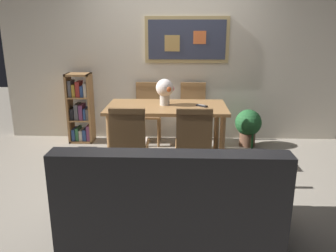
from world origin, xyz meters
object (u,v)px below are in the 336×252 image
Objects in this scene: leather_couch at (170,201)px; flower_vase at (165,90)px; dining_chair_far_left at (148,108)px; dining_chair_near_left at (129,139)px; dining_chair_near_right at (194,140)px; potted_ivy at (248,125)px; bookshelf at (81,110)px; tv_remote at (202,106)px; dining_chair_far_right at (193,108)px; dining_table at (167,113)px.

leather_couch is 5.27× the size of flower_vase.
dining_chair_near_left is at bearing -92.67° from dining_chair_far_left.
potted_ivy is at bearing 57.49° from dining_chair_near_right.
flower_vase is (-1.21, -0.54, 0.63)m from potted_ivy.
bookshelf is (-1.03, -0.03, -0.04)m from dining_chair_far_left.
tv_remote is (0.36, 1.69, 0.44)m from leather_couch.
bookshelf reaches higher than potted_ivy.
dining_chair_near_left is 1.08m from leather_couch.
dining_chair_far_right is at bearing 96.16° from tv_remote.
dining_table is 0.30m from flower_vase.
dining_chair_near_left is 6.08× the size of tv_remote.
flower_vase reaches higher than tv_remote.
dining_chair_far_right reaches higher than dining_table.
dining_chair_near_left reaches higher than leather_couch.
bookshelf is 2.54m from potted_ivy.
potted_ivy is 1.05m from tv_remote.
tv_remote reaches higher than dining_table.
dining_table is 0.84m from dining_chair_near_right.
bookshelf is at bearing -178.97° from dining_chair_far_right.
potted_ivy is at bearing 40.06° from tv_remote.
leather_couch is at bearing -115.35° from potted_ivy.
tv_remote is (-0.73, -0.62, 0.43)m from potted_ivy.
dining_chair_far_right is at bearing 60.35° from flower_vase.
dining_chair_near_right reaches higher than dining_table.
dining_table is 1.52m from bookshelf.
flower_vase reaches higher than dining_chair_far_right.
potted_ivy is 3.92× the size of tv_remote.
flower_vase is at bearing 113.40° from dining_chair_near_right.
bookshelf is 1.54m from flower_vase.
dining_table is 4.52× the size of flower_vase.
dining_chair_near_left is 2.09m from potted_ivy.
dining_chair_far_right is 0.68m from dining_chair_far_left.
dining_chair_far_right is 1.55× the size of potted_ivy.
dining_chair_far_left reaches higher than dining_table.
dining_chair_far_left reaches higher than tv_remote.
dining_chair_far_right is at bearing 63.44° from dining_chair_near_left.
dining_chair_far_left is 6.08× the size of tv_remote.
dining_chair_near_right is 0.97m from flower_vase.
dining_chair_far_left is (-0.31, 0.74, -0.10)m from dining_table.
dining_chair_far_right is 1.00× the size of dining_chair_near_right.
dining_table is 1.70× the size of dining_chair_far_right.
dining_chair_near_left is 2.66× the size of flower_vase.
dining_table is 1.75m from leather_couch.
dining_chair_far_right is 0.80m from tv_remote.
leather_couch is (0.41, -2.45, -0.23)m from dining_chair_far_left.
dining_chair_far_right is at bearing -0.24° from dining_chair_far_left.
tv_remote is (0.83, 0.74, 0.21)m from dining_chair_near_left.
bookshelf is at bearing 138.70° from dining_chair_near_right.
tv_remote is (0.13, 0.73, 0.21)m from dining_chair_near_right.
dining_chair_far_left is at bearing 134.93° from tv_remote.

